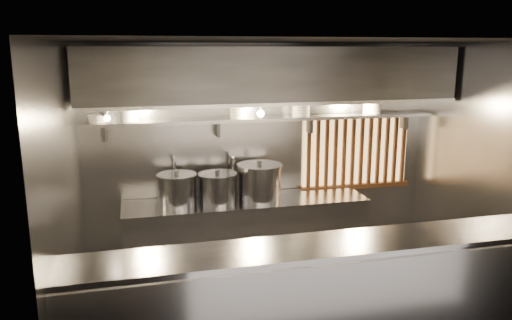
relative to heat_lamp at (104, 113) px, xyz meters
name	(u,v)px	position (x,y,z in m)	size (l,w,h in m)	color
floor	(297,309)	(1.90, -0.85, -2.07)	(4.50, 4.50, 0.00)	black
ceiling	(302,41)	(1.90, -0.85, 0.73)	(4.50, 4.50, 0.00)	black
wall_back	(262,154)	(1.90, 0.65, -0.67)	(4.50, 4.50, 0.00)	gray
wall_left	(64,199)	(-0.35, -0.85, -0.67)	(3.00, 3.00, 0.00)	gray
wall_right	(491,170)	(4.15, -0.85, -0.67)	(3.00, 3.00, 0.00)	gray
serving_counter	(334,304)	(1.90, -1.81, -1.50)	(4.50, 0.56, 1.13)	#97979C
cooking_bench	(246,235)	(1.60, 0.28, -1.62)	(3.00, 0.70, 0.90)	#97979C
bowl_shelf	(266,119)	(1.90, 0.47, -0.19)	(4.40, 0.34, 0.04)	#97979C
exhaust_hood	(271,75)	(1.90, 0.25, 0.36)	(4.40, 0.81, 0.65)	#2D2D30
wood_screen	(356,151)	(3.20, 0.60, -0.69)	(1.56, 0.09, 1.04)	#FFC772
faucet_left	(174,168)	(0.75, 0.52, -0.76)	(0.04, 0.30, 0.50)	silver
faucet_right	(230,165)	(1.45, 0.52, -0.76)	(0.04, 0.30, 0.50)	silver
heat_lamp	(104,113)	(0.00, 0.00, 0.00)	(0.25, 0.35, 0.20)	#97979C
pendant_bulb	(261,113)	(1.80, 0.35, -0.11)	(0.09, 0.09, 0.19)	#2D2D30
stock_pot_left	(177,189)	(0.76, 0.30, -0.98)	(0.57, 0.57, 0.42)	#97979C
stock_pot_mid	(218,188)	(1.24, 0.27, -0.98)	(0.50, 0.50, 0.41)	#97979C
stock_pot_right	(260,182)	(1.77, 0.28, -0.94)	(0.67, 0.67, 0.49)	#97979C
bowl_stack_0	(98,118)	(-0.10, 0.47, -0.12)	(0.22, 0.22, 0.09)	white
bowl_stack_1	(130,116)	(0.26, 0.47, -0.10)	(0.21, 0.21, 0.13)	white
bowl_stack_2	(238,113)	(1.55, 0.47, -0.10)	(0.22, 0.22, 0.13)	white
bowl_stack_3	(301,109)	(2.35, 0.47, -0.08)	(0.23, 0.23, 0.17)	white
bowl_stack_4	(372,107)	(3.32, 0.47, -0.08)	(0.24, 0.24, 0.17)	white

